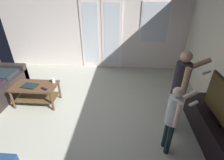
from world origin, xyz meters
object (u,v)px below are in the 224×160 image
person_adult (181,86)px  laptop_closed (30,86)px  flat_screen_tv (223,103)px  person_child (173,116)px  cup_near_edge (53,80)px  coffee_table (36,90)px  tv_remote_black (44,89)px  tv_stand (212,130)px

person_adult → laptop_closed: (-3.06, 0.48, -0.44)m
flat_screen_tv → person_child: (-0.82, -0.26, -0.08)m
flat_screen_tv → cup_near_edge: 3.35m
coffee_table → tv_remote_black: tv_remote_black is taller
coffee_table → tv_remote_black: bearing=-25.4°
coffee_table → tv_stand: 3.67m
person_child → tv_stand: bearing=17.4°
tv_stand → person_adult: bearing=153.6°
tv_remote_black → flat_screen_tv: bearing=16.8°
tv_stand → person_child: person_child is taller
coffee_table → tv_stand: size_ratio=0.60×
person_adult → laptop_closed: person_adult is taller
flat_screen_tv → coffee_table: bearing=167.0°
tv_remote_black → person_child: bearing=7.6°
tv_stand → laptop_closed: laptop_closed is taller
person_adult → cup_near_edge: (-2.59, 0.69, -0.40)m
person_adult → tv_remote_black: (-2.69, 0.40, -0.44)m
person_child → tv_remote_black: person_child is taller
coffee_table → cup_near_edge: 0.46m
laptop_closed → person_adult: bearing=0.6°
tv_stand → flat_screen_tv: bearing=114.7°
person_child → cup_near_edge: person_child is taller
tv_stand → person_child: bearing=-162.6°
flat_screen_tv → laptop_closed: bearing=168.0°
coffee_table → laptop_closed: laptop_closed is taller
flat_screen_tv → tv_remote_black: (-3.29, 0.69, -0.33)m
coffee_table → tv_remote_black: (0.28, -0.13, 0.15)m
person_child → cup_near_edge: (-2.37, 1.24, -0.21)m
tv_stand → laptop_closed: size_ratio=5.04×
person_adult → tv_remote_black: size_ratio=9.23×
flat_screen_tv → person_adult: 0.67m
coffee_table → cup_near_edge: size_ratio=9.29×
coffee_table → flat_screen_tv: flat_screen_tv is taller
person_child → laptop_closed: person_child is taller
coffee_table → tv_stand: coffee_table is taller
coffee_table → person_child: size_ratio=0.78×
person_child → tv_remote_black: 2.66m
laptop_closed → tv_remote_black: 0.37m
tv_stand → cup_near_edge: cup_near_edge is taller
person_adult → coffee_table: bearing=169.9°
flat_screen_tv → laptop_closed: (-3.65, 0.78, -0.33)m
cup_near_edge → coffee_table: bearing=-157.6°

